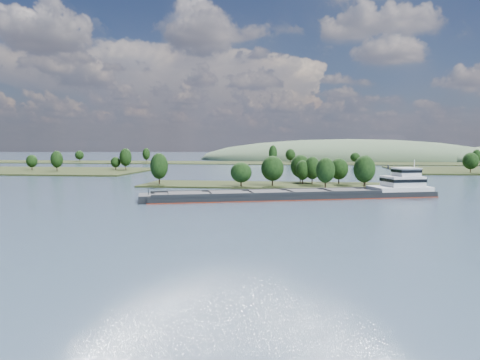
# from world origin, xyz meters

# --- Properties ---
(ground) EXTENTS (1800.00, 1800.00, 0.00)m
(ground) POSITION_xyz_m (0.00, 120.00, 0.00)
(ground) COLOR #36465E
(ground) RESTS_ON ground
(tree_island) EXTENTS (100.00, 31.80, 13.65)m
(tree_island) POSITION_xyz_m (6.26, 178.71, 4.12)
(tree_island) COLOR black
(tree_island) RESTS_ON ground
(back_shoreline) EXTENTS (900.00, 60.00, 16.37)m
(back_shoreline) POSITION_xyz_m (9.97, 399.73, 0.70)
(back_shoreline) COLOR black
(back_shoreline) RESTS_ON ground
(hill_west) EXTENTS (320.00, 160.00, 44.00)m
(hill_west) POSITION_xyz_m (60.00, 500.00, 0.00)
(hill_west) COLOR #3F553A
(hill_west) RESTS_ON ground
(cargo_barge) EXTENTS (89.78, 39.67, 12.34)m
(cargo_barge) POSITION_xyz_m (16.86, 138.95, 1.55)
(cargo_barge) COLOR black
(cargo_barge) RESTS_ON ground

